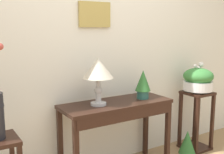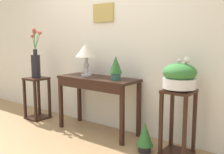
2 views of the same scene
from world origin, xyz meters
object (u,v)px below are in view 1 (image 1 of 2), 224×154
object	(u,v)px
console_table	(118,113)
pedestal_stand_right	(196,120)
potted_plant_floor	(187,144)
table_lamp	(98,71)
potted_plant_on_console	(143,83)
planter_bowl_wide_right	(198,79)

from	to	relation	value
console_table	pedestal_stand_right	world-z (taller)	console_table
pedestal_stand_right	potted_plant_floor	world-z (taller)	pedestal_stand_right
pedestal_stand_right	table_lamp	bearing A→B (deg)	179.23
table_lamp	potted_plant_floor	bearing A→B (deg)	-9.79
console_table	potted_plant_on_console	world-z (taller)	potted_plant_on_console
table_lamp	potted_plant_on_console	bearing A→B (deg)	-2.42
table_lamp	planter_bowl_wide_right	bearing A→B (deg)	-0.75
potted_plant_on_console	table_lamp	bearing A→B (deg)	177.58
table_lamp	planter_bowl_wide_right	size ratio (longest dim) A/B	1.27
table_lamp	potted_plant_floor	world-z (taller)	table_lamp
console_table	pedestal_stand_right	bearing A→B (deg)	0.30
table_lamp	potted_plant_floor	distance (m)	1.39
potted_plant_on_console	planter_bowl_wide_right	distance (m)	0.84
console_table	planter_bowl_wide_right	distance (m)	1.17
console_table	potted_plant_on_console	size ratio (longest dim) A/B	3.76
console_table	pedestal_stand_right	size ratio (longest dim) A/B	1.56
table_lamp	pedestal_stand_right	distance (m)	1.53
table_lamp	console_table	bearing A→B (deg)	-6.76
pedestal_stand_right	planter_bowl_wide_right	world-z (taller)	planter_bowl_wide_right
table_lamp	potted_plant_on_console	size ratio (longest dim) A/B	1.51
console_table	table_lamp	bearing A→B (deg)	173.24
potted_plant_floor	pedestal_stand_right	bearing A→B (deg)	27.46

